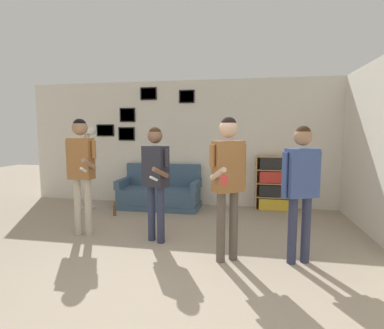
# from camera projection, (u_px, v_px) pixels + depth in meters

# --- Properties ---
(ground_plane) EXTENTS (20.00, 20.00, 0.00)m
(ground_plane) POSITION_uv_depth(u_px,v_px,m) (148.00, 295.00, 2.96)
(ground_plane) COLOR gray
(wall_back) EXTENTS (8.04, 0.08, 2.70)m
(wall_back) POSITION_uv_depth(u_px,v_px,m) (203.00, 143.00, 6.51)
(wall_back) COLOR silver
(wall_back) RESTS_ON ground_plane
(couch) EXTENTS (1.71, 0.80, 0.90)m
(couch) POSITION_uv_depth(u_px,v_px,m) (160.00, 193.00, 6.37)
(couch) COLOR #3D5670
(couch) RESTS_ON ground_plane
(bookshelf) EXTENTS (0.82, 0.30, 1.12)m
(bookshelf) POSITION_uv_depth(u_px,v_px,m) (276.00, 183.00, 6.11)
(bookshelf) COLOR #A87F51
(bookshelf) RESTS_ON ground_plane
(floor_lamp) EXTENTS (0.39, 0.42, 1.71)m
(floor_lamp) POSITION_uv_depth(u_px,v_px,m) (86.00, 146.00, 6.14)
(floor_lamp) COLOR #ADA89E
(floor_lamp) RESTS_ON ground_plane
(person_player_foreground_left) EXTENTS (0.50, 0.49, 1.81)m
(person_player_foreground_left) POSITION_uv_depth(u_px,v_px,m) (81.00, 163.00, 4.56)
(person_player_foreground_left) COLOR #B7AD99
(person_player_foreground_left) RESTS_ON ground_plane
(person_player_foreground_center) EXTENTS (0.46, 0.58, 1.68)m
(person_player_foreground_center) POSITION_uv_depth(u_px,v_px,m) (155.00, 172.00, 4.30)
(person_player_foreground_center) COLOR #2D334C
(person_player_foreground_center) RESTS_ON ground_plane
(person_watcher_holding_cup) EXTENTS (0.43, 0.58, 1.79)m
(person_watcher_holding_cup) POSITION_uv_depth(u_px,v_px,m) (228.00, 173.00, 3.64)
(person_watcher_holding_cup) COLOR brown
(person_watcher_holding_cup) RESTS_ON ground_plane
(person_spectator_near_bookshelf) EXTENTS (0.47, 0.31, 1.68)m
(person_spectator_near_bookshelf) POSITION_uv_depth(u_px,v_px,m) (301.00, 180.00, 3.59)
(person_spectator_near_bookshelf) COLOR #2D334C
(person_spectator_near_bookshelf) RESTS_ON ground_plane
(bottle_on_floor) EXTENTS (0.06, 0.06, 0.28)m
(bottle_on_floor) POSITION_uv_depth(u_px,v_px,m) (115.00, 210.00, 5.74)
(bottle_on_floor) COLOR brown
(bottle_on_floor) RESTS_ON ground_plane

